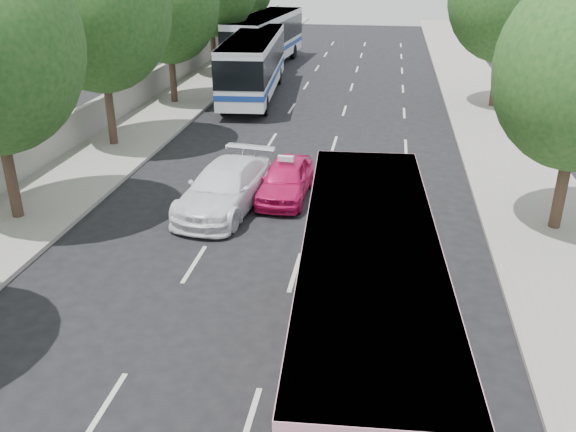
% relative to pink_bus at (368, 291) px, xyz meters
% --- Properties ---
extents(ground, '(120.00, 120.00, 0.00)m').
position_rel_pink_bus_xyz_m(ground, '(-3.06, 0.07, -2.02)').
color(ground, black).
rests_on(ground, ground).
extents(sidewalk_left, '(4.00, 90.00, 0.15)m').
position_rel_pink_bus_xyz_m(sidewalk_left, '(-11.56, 20.07, -1.94)').
color(sidewalk_left, '#9E998E').
rests_on(sidewalk_left, ground).
extents(sidewalk_right, '(4.00, 90.00, 0.12)m').
position_rel_pink_bus_xyz_m(sidewalk_right, '(5.44, 20.07, -1.96)').
color(sidewalk_right, '#9E998E').
rests_on(sidewalk_right, ground).
extents(low_wall, '(0.30, 90.00, 1.50)m').
position_rel_pink_bus_xyz_m(low_wall, '(-13.36, 20.07, -1.12)').
color(low_wall, '#9E998E').
rests_on(low_wall, sidewalk_left).
extents(tree_left_c, '(6.00, 6.00, 9.35)m').
position_rel_pink_bus_xyz_m(tree_left_c, '(-11.68, 14.01, 4.11)').
color(tree_left_c, '#38281E').
rests_on(tree_left_c, ground).
extents(pink_bus, '(3.21, 10.31, 3.24)m').
position_rel_pink_bus_xyz_m(pink_bus, '(0.00, 0.00, 0.00)').
color(pink_bus, '#FAA1BA').
rests_on(pink_bus, ground).
extents(pink_taxi, '(1.74, 4.07, 1.37)m').
position_rel_pink_bus_xyz_m(pink_taxi, '(-3.20, 9.39, -1.33)').
color(pink_taxi, '#D01259').
rests_on(pink_taxi, ground).
extents(white_pickup, '(2.88, 5.58, 1.55)m').
position_rel_pink_bus_xyz_m(white_pickup, '(-5.06, 8.07, -1.24)').
color(white_pickup, white).
rests_on(white_pickup, ground).
extents(tour_coach_front, '(3.49, 11.92, 3.52)m').
position_rel_pink_bus_xyz_m(tour_coach_front, '(-7.56, 24.38, 0.10)').
color(tour_coach_front, white).
rests_on(tour_coach_front, ground).
extents(tour_coach_rear, '(3.65, 12.43, 3.67)m').
position_rel_pink_bus_xyz_m(tour_coach_rear, '(-8.72, 33.76, 0.19)').
color(tour_coach_rear, silver).
rests_on(tour_coach_rear, ground).
extents(taxi_roof_sign, '(0.56, 0.20, 0.18)m').
position_rel_pink_bus_xyz_m(taxi_roof_sign, '(-3.20, 9.39, -0.56)').
color(taxi_roof_sign, silver).
rests_on(taxi_roof_sign, pink_taxi).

